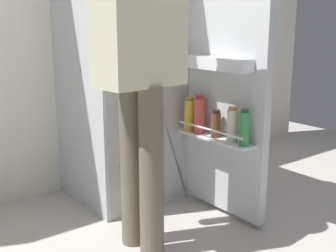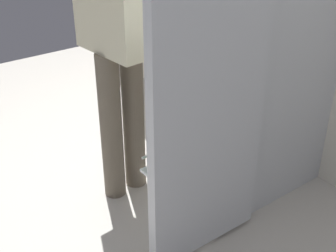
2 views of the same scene
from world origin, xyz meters
name	(u,v)px [view 1 (image 1 of 2)]	position (x,y,z in m)	size (l,w,h in m)	color
ground_plane	(175,224)	(0.00, 0.00, 0.00)	(5.42, 5.42, 0.00)	#B7B2A8
refrigerator	(128,65)	(0.03, 0.51, 0.87)	(0.67, 1.24, 1.75)	silver
person	(141,49)	(-0.29, -0.11, 1.01)	(0.58, 0.71, 1.69)	#665B4C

